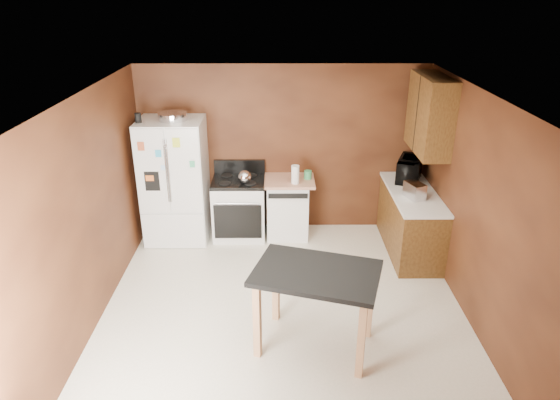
{
  "coord_description": "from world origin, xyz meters",
  "views": [
    {
      "loc": [
        -0.06,
        -4.84,
        3.53
      ],
      "look_at": [
        -0.04,
        0.85,
        1.04
      ],
      "focal_mm": 32.0,
      "sensor_mm": 36.0,
      "label": 1
    }
  ],
  "objects_px": {
    "paper_towel": "(295,174)",
    "dishwasher": "(287,207)",
    "pen_cup": "(138,118)",
    "island": "(316,283)",
    "kettle": "(245,177)",
    "roasting_pan": "(173,116)",
    "toaster": "(415,190)",
    "refrigerator": "(175,181)",
    "microwave": "(409,170)",
    "green_canister": "(308,175)",
    "gas_range": "(239,207)"
  },
  "relations": [
    {
      "from": "toaster",
      "to": "microwave",
      "type": "bearing_deg",
      "value": 62.19
    },
    {
      "from": "dishwasher",
      "to": "roasting_pan",
      "type": "bearing_deg",
      "value": -177.24
    },
    {
      "from": "dishwasher",
      "to": "island",
      "type": "height_order",
      "value": "island"
    },
    {
      "from": "roasting_pan",
      "to": "pen_cup",
      "type": "relative_size",
      "value": 3.11
    },
    {
      "from": "kettle",
      "to": "toaster",
      "type": "bearing_deg",
      "value": -13.04
    },
    {
      "from": "refrigerator",
      "to": "dishwasher",
      "type": "xyz_separation_m",
      "value": [
        1.63,
        0.09,
        -0.45
      ]
    },
    {
      "from": "pen_cup",
      "to": "gas_range",
      "type": "distance_m",
      "value": 1.92
    },
    {
      "from": "toaster",
      "to": "dishwasher",
      "type": "bearing_deg",
      "value": 136.36
    },
    {
      "from": "pen_cup",
      "to": "kettle",
      "type": "height_order",
      "value": "pen_cup"
    },
    {
      "from": "kettle",
      "to": "microwave",
      "type": "bearing_deg",
      "value": 3.06
    },
    {
      "from": "green_canister",
      "to": "island",
      "type": "xyz_separation_m",
      "value": [
        -0.06,
        -2.59,
        -0.18
      ]
    },
    {
      "from": "paper_towel",
      "to": "dishwasher",
      "type": "xyz_separation_m",
      "value": [
        -0.1,
        0.14,
        -0.57
      ]
    },
    {
      "from": "island",
      "to": "kettle",
      "type": "bearing_deg",
      "value": 109.77
    },
    {
      "from": "gas_range",
      "to": "island",
      "type": "relative_size",
      "value": 0.78
    },
    {
      "from": "roasting_pan",
      "to": "kettle",
      "type": "height_order",
      "value": "roasting_pan"
    },
    {
      "from": "roasting_pan",
      "to": "gas_range",
      "type": "distance_m",
      "value": 1.63
    },
    {
      "from": "pen_cup",
      "to": "island",
      "type": "height_order",
      "value": "pen_cup"
    },
    {
      "from": "green_canister",
      "to": "microwave",
      "type": "bearing_deg",
      "value": -3.42
    },
    {
      "from": "roasting_pan",
      "to": "dishwasher",
      "type": "height_order",
      "value": "roasting_pan"
    },
    {
      "from": "dishwasher",
      "to": "gas_range",
      "type": "bearing_deg",
      "value": -178.06
    },
    {
      "from": "microwave",
      "to": "kettle",
      "type": "bearing_deg",
      "value": 115.44
    },
    {
      "from": "island",
      "to": "roasting_pan",
      "type": "bearing_deg",
      "value": 126.28
    },
    {
      "from": "refrigerator",
      "to": "dishwasher",
      "type": "bearing_deg",
      "value": 2.99
    },
    {
      "from": "toaster",
      "to": "gas_range",
      "type": "relative_size",
      "value": 0.26
    },
    {
      "from": "green_canister",
      "to": "gas_range",
      "type": "height_order",
      "value": "gas_range"
    },
    {
      "from": "green_canister",
      "to": "gas_range",
      "type": "relative_size",
      "value": 0.11
    },
    {
      "from": "gas_range",
      "to": "toaster",
      "type": "bearing_deg",
      "value": -15.96
    },
    {
      "from": "toaster",
      "to": "refrigerator",
      "type": "xyz_separation_m",
      "value": [
        -3.3,
        0.62,
        -0.11
      ]
    },
    {
      "from": "toaster",
      "to": "roasting_pan",
      "type": "bearing_deg",
      "value": 148.35
    },
    {
      "from": "roasting_pan",
      "to": "island",
      "type": "distance_m",
      "value": 3.26
    },
    {
      "from": "roasting_pan",
      "to": "refrigerator",
      "type": "xyz_separation_m",
      "value": [
        -0.05,
        -0.01,
        -0.95
      ]
    },
    {
      "from": "paper_towel",
      "to": "green_canister",
      "type": "bearing_deg",
      "value": 43.14
    },
    {
      "from": "gas_range",
      "to": "roasting_pan",
      "type": "bearing_deg",
      "value": -176.55
    },
    {
      "from": "paper_towel",
      "to": "microwave",
      "type": "relative_size",
      "value": 0.48
    },
    {
      "from": "roasting_pan",
      "to": "toaster",
      "type": "distance_m",
      "value": 3.42
    },
    {
      "from": "microwave",
      "to": "green_canister",
      "type": "bearing_deg",
      "value": 108.97
    },
    {
      "from": "toaster",
      "to": "island",
      "type": "bearing_deg",
      "value": -148.35
    },
    {
      "from": "pen_cup",
      "to": "refrigerator",
      "type": "height_order",
      "value": "pen_cup"
    },
    {
      "from": "kettle",
      "to": "paper_towel",
      "type": "distance_m",
      "value": 0.72
    },
    {
      "from": "paper_towel",
      "to": "gas_range",
      "type": "bearing_deg",
      "value": 171.75
    },
    {
      "from": "paper_towel",
      "to": "refrigerator",
      "type": "height_order",
      "value": "refrigerator"
    },
    {
      "from": "gas_range",
      "to": "island",
      "type": "xyz_separation_m",
      "value": [
        0.96,
        -2.53,
        0.31
      ]
    },
    {
      "from": "roasting_pan",
      "to": "paper_towel",
      "type": "relative_size",
      "value": 1.52
    },
    {
      "from": "paper_towel",
      "to": "green_canister",
      "type": "height_order",
      "value": "paper_towel"
    },
    {
      "from": "kettle",
      "to": "paper_towel",
      "type": "height_order",
      "value": "paper_towel"
    },
    {
      "from": "gas_range",
      "to": "pen_cup",
      "type": "bearing_deg",
      "value": -171.34
    },
    {
      "from": "kettle",
      "to": "green_canister",
      "type": "distance_m",
      "value": 0.94
    },
    {
      "from": "pen_cup",
      "to": "refrigerator",
      "type": "bearing_deg",
      "value": 19.47
    },
    {
      "from": "toaster",
      "to": "refrigerator",
      "type": "relative_size",
      "value": 0.16
    },
    {
      "from": "refrigerator",
      "to": "gas_range",
      "type": "height_order",
      "value": "refrigerator"
    }
  ]
}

